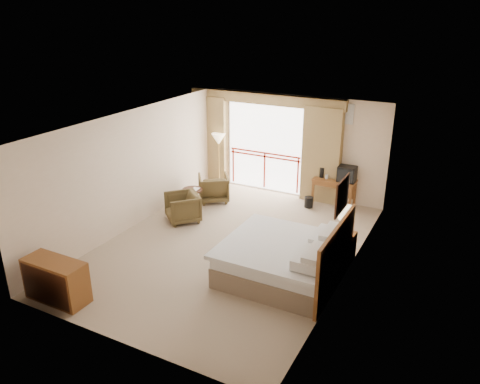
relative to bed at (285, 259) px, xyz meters
The scene contains 29 objects.
floor 1.66m from the bed, 158.15° to the left, with size 7.00×7.00×0.00m, color gray.
ceiling 2.83m from the bed, 158.15° to the left, with size 7.00×7.00×0.00m, color white.
wall_back 4.47m from the bed, 110.05° to the left, with size 5.00×5.00×0.00m, color beige.
wall_front 3.41m from the bed, 117.29° to the right, with size 5.00×5.00×0.00m, color beige.
wall_left 4.16m from the bed, behind, with size 7.00×7.00×0.00m, color beige.
wall_right 1.52m from the bed, 30.87° to the left, with size 7.00×7.00×0.00m, color beige.
balcony_door 4.75m from the bed, 119.37° to the left, with size 2.40×2.40×0.00m, color white.
balcony_railing 4.68m from the bed, 119.49° to the left, with size 2.09×0.03×1.02m.
curtain_left 5.65m from the bed, 134.97° to the left, with size 1.00×0.26×2.50m, color olive.
curtain_right 4.10m from the bed, 99.29° to the left, with size 1.00×0.26×2.50m, color olive.
valance 5.08m from the bed, 119.98° to the left, with size 4.40×0.22×0.28m, color olive.
hvac_vent 4.53m from the bed, 92.76° to the left, with size 0.50×0.04×0.50m, color silver.
bed is the anchor object (origin of this frame).
headboard 1.00m from the bed, ahead, with size 0.06×2.10×1.30m, color brown.
framed_art 1.77m from the bed, ahead, with size 0.04×0.72×0.60m.
nightstand 1.39m from the bed, 55.23° to the left, with size 0.41×0.49×0.59m, color brown.
table_lamp 1.56m from the bed, 56.38° to the left, with size 0.31×0.31×0.54m.
phone 1.26m from the bed, 53.16° to the left, with size 0.16×0.13×0.07m, color black.
desk 3.89m from the bed, 93.29° to the left, with size 1.07×0.52×0.70m.
tv 3.87m from the bed, 88.85° to the left, with size 0.44×0.35×0.40m.
coffee_maker 3.91m from the bed, 98.49° to the left, with size 0.12×0.12×0.27m, color black.
cup 3.83m from the bed, 96.37° to the left, with size 0.08×0.08×0.11m, color white.
wastebasket 3.47m from the bed, 102.14° to the left, with size 0.22×0.22×0.28m, color black.
armchair_far 4.11m from the bed, 139.61° to the left, with size 0.75×0.77×0.70m, color #41341B.
armchair_near 3.37m from the bed, 158.82° to the left, with size 0.73×0.76×0.69m, color #41341B.
side_table 3.78m from the bed, 150.12° to the left, with size 0.51×0.51×0.55m.
book 3.78m from the bed, 150.12° to the left, with size 0.17×0.22×0.02m, color white.
floor_lamp 5.25m from the bed, 133.72° to the left, with size 0.39×0.39×1.52m.
dresser 4.09m from the bed, 141.96° to the right, with size 1.14×0.49×0.76m.
Camera 1 is at (4.31, -7.81, 4.77)m, focal length 35.00 mm.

